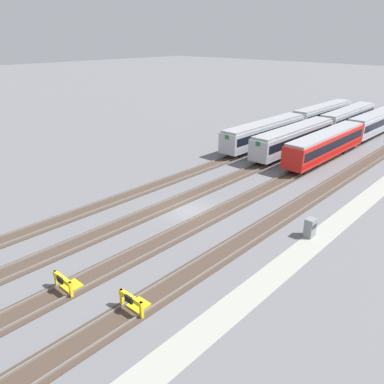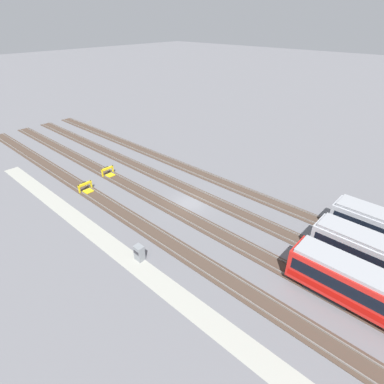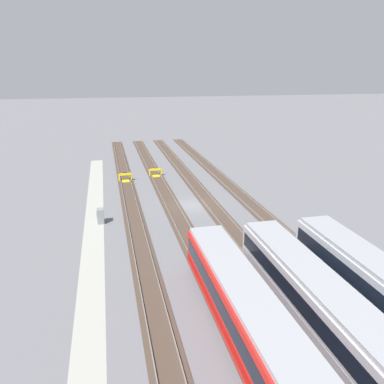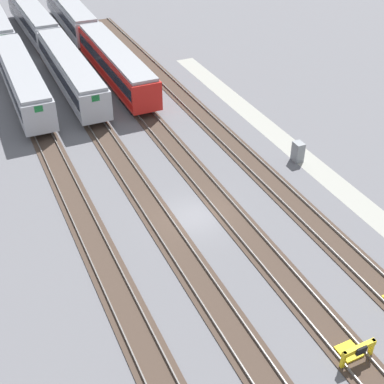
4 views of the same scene
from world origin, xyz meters
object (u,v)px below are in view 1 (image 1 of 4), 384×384
(electrical_cabinet, at_px, (310,228))
(subway_car_front_row_right_inner, at_px, (323,114))
(subway_car_front_row_centre, at_px, (265,133))
(subway_car_back_row_leftmost, at_px, (376,122))
(subway_car_front_row_rightmost, at_px, (348,118))
(bumper_stop_nearest_track, at_px, (134,302))
(subway_car_front_row_left_inner, at_px, (326,145))
(subway_car_front_row_leftmost, at_px, (294,138))
(bumper_stop_near_inner_track, at_px, (67,283))

(electrical_cabinet, bearing_deg, subway_car_front_row_right_inner, 24.04)
(subway_car_front_row_centre, xyz_separation_m, subway_car_back_row_leftmost, (18.70, -9.43, 0.00))
(subway_car_front_row_rightmost, bearing_deg, bumper_stop_nearest_track, -170.20)
(subway_car_front_row_left_inner, height_order, subway_car_front_row_right_inner, same)
(subway_car_front_row_left_inner, distance_m, subway_car_front_row_centre, 9.37)
(subway_car_front_row_left_inner, bearing_deg, subway_car_front_row_right_inner, 26.17)
(subway_car_front_row_leftmost, height_order, electrical_cabinet, subway_car_front_row_leftmost)
(subway_car_front_row_rightmost, xyz_separation_m, bumper_stop_nearest_track, (-54.86, -9.47, -1.53))
(subway_car_front_row_right_inner, bearing_deg, subway_car_front_row_leftmost, -166.06)
(subway_car_back_row_leftmost, height_order, bumper_stop_nearest_track, subway_car_back_row_leftmost)
(subway_car_front_row_left_inner, xyz_separation_m, subway_car_front_row_rightmost, (18.87, 4.71, 0.00))
(subway_car_front_row_centre, xyz_separation_m, bumper_stop_nearest_track, (-35.99, -14.13, -1.53))
(subway_car_front_row_left_inner, height_order, bumper_stop_nearest_track, subway_car_front_row_left_inner)
(subway_car_front_row_leftmost, relative_size, subway_car_front_row_rightmost, 1.00)
(subway_car_front_row_rightmost, distance_m, bumper_stop_near_inner_track, 56.87)
(subway_car_back_row_leftmost, relative_size, bumper_stop_near_inner_track, 9.01)
(subway_car_front_row_leftmost, relative_size, subway_car_front_row_centre, 1.00)
(subway_car_front_row_leftmost, height_order, bumper_stop_nearest_track, subway_car_front_row_leftmost)
(subway_car_front_row_rightmost, distance_m, electrical_cabinet, 41.49)
(electrical_cabinet, bearing_deg, bumper_stop_near_inner_track, 154.51)
(bumper_stop_near_inner_track, xyz_separation_m, electrical_cabinet, (17.27, -8.23, 0.29))
(subway_car_front_row_left_inner, bearing_deg, bumper_stop_nearest_track, -172.46)
(subway_car_front_row_leftmost, height_order, subway_car_front_row_rightmost, same)
(subway_car_front_row_leftmost, xyz_separation_m, subway_car_back_row_leftmost, (18.70, -4.69, 0.00))
(subway_car_front_row_leftmost, xyz_separation_m, subway_car_front_row_rightmost, (18.87, 0.08, 0.00))
(bumper_stop_nearest_track, bearing_deg, subway_car_front_row_leftmost, 14.62)
(subway_car_back_row_leftmost, distance_m, bumper_stop_nearest_track, 54.91)
(subway_car_front_row_left_inner, relative_size, subway_car_front_row_rightmost, 1.00)
(bumper_stop_nearest_track, bearing_deg, subway_car_front_row_right_inner, 14.39)
(subway_car_back_row_leftmost, bearing_deg, subway_car_front_row_right_inner, 87.96)
(subway_car_back_row_leftmost, height_order, bumper_stop_near_inner_track, subway_car_back_row_leftmost)
(subway_car_front_row_centre, bearing_deg, bumper_stop_nearest_track, -158.56)
(subway_car_front_row_right_inner, xyz_separation_m, subway_car_front_row_rightmost, (-0.16, -4.64, 0.00))
(bumper_stop_near_inner_track, bearing_deg, subway_car_front_row_leftmost, 7.07)
(subway_car_front_row_centre, distance_m, bumper_stop_near_inner_track, 38.97)
(subway_car_front_row_centre, height_order, subway_car_front_row_rightmost, same)
(subway_car_front_row_centre, relative_size, electrical_cabinet, 11.27)
(electrical_cabinet, bearing_deg, subway_car_back_row_leftmost, 11.84)
(subway_car_front_row_right_inner, xyz_separation_m, electrical_cabinet, (-39.55, -17.64, -1.24))
(subway_car_front_row_leftmost, relative_size, subway_car_front_row_left_inner, 1.00)
(subway_car_front_row_leftmost, bearing_deg, subway_car_front_row_rightmost, 0.25)
(subway_car_front_row_left_inner, xyz_separation_m, bumper_stop_near_inner_track, (-37.78, -0.05, -1.53))
(subway_car_front_row_rightmost, xyz_separation_m, subway_car_back_row_leftmost, (-0.17, -4.78, 0.00))
(subway_car_front_row_right_inner, bearing_deg, subway_car_front_row_left_inner, -153.83)
(subway_car_front_row_left_inner, height_order, bumper_stop_near_inner_track, subway_car_front_row_left_inner)
(subway_car_back_row_leftmost, height_order, electrical_cabinet, subway_car_back_row_leftmost)
(subway_car_front_row_leftmost, distance_m, bumper_stop_nearest_track, 37.23)
(subway_car_front_row_leftmost, bearing_deg, subway_car_front_row_right_inner, 13.94)
(subway_car_front_row_rightmost, bearing_deg, subway_car_front_row_right_inner, 87.98)
(subway_car_front_row_rightmost, relative_size, subway_car_back_row_leftmost, 1.00)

